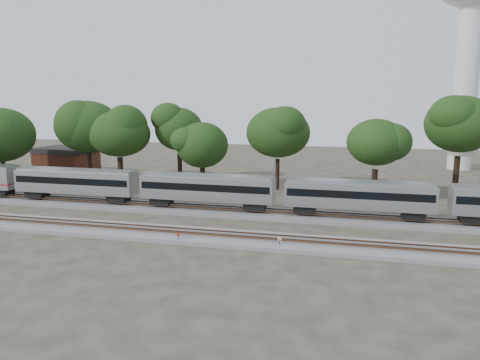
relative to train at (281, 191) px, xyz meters
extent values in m
plane|color=#383328|center=(-9.19, -6.00, -3.01)|extent=(160.00, 160.00, 0.00)
cube|color=slate|center=(-9.19, 0.00, -2.81)|extent=(160.00, 5.00, 0.40)
cube|color=brown|center=(-9.19, -0.72, -2.35)|extent=(160.00, 0.08, 0.15)
cube|color=brown|center=(-9.19, 0.72, -2.35)|extent=(160.00, 0.08, 0.15)
cube|color=slate|center=(-9.19, -10.00, -2.81)|extent=(160.00, 5.00, 0.40)
cube|color=brown|center=(-9.19, -10.72, -2.35)|extent=(160.00, 0.08, 0.15)
cube|color=brown|center=(-9.19, -9.28, -2.35)|extent=(160.00, 0.08, 0.15)
cube|color=black|center=(-37.32, 0.00, -1.87)|extent=(2.39, 2.02, 0.83)
cube|color=#B8BBC0|center=(-26.17, 0.00, -0.07)|extent=(16.01, 2.76, 2.76)
cube|color=black|center=(-26.17, 0.00, 0.20)|extent=(15.46, 2.81, 0.83)
cube|color=gray|center=(-26.17, 0.00, 1.36)|extent=(15.64, 2.21, 0.32)
cube|color=black|center=(-31.96, 0.00, -1.87)|extent=(2.39, 2.02, 0.83)
cube|color=black|center=(-20.37, 0.00, -1.87)|extent=(2.39, 2.02, 0.83)
cube|color=#B8BBC0|center=(-8.80, 0.00, -0.07)|extent=(16.01, 2.76, 2.76)
cube|color=black|center=(-8.80, 0.00, 0.20)|extent=(15.46, 2.81, 0.83)
cube|color=gray|center=(-8.80, 0.00, 1.36)|extent=(15.64, 2.21, 0.32)
cube|color=black|center=(-14.60, 0.00, -1.87)|extent=(2.39, 2.02, 0.83)
cube|color=black|center=(-3.01, 0.00, -1.87)|extent=(2.39, 2.02, 0.83)
cube|color=#B8BBC0|center=(8.56, 0.00, -0.07)|extent=(16.01, 2.76, 2.76)
cube|color=black|center=(8.56, 0.00, 0.20)|extent=(15.46, 2.81, 0.83)
cube|color=gray|center=(8.56, 0.00, 1.36)|extent=(15.64, 2.21, 0.32)
cube|color=black|center=(2.76, 0.00, -1.87)|extent=(2.39, 2.02, 0.83)
cube|color=black|center=(14.36, 0.00, -1.87)|extent=(2.39, 2.02, 0.83)
cube|color=black|center=(20.13, 0.00, -1.87)|extent=(2.39, 2.02, 0.83)
cylinder|color=#512D19|center=(-7.93, -11.96, -2.56)|extent=(0.06, 0.06, 0.90)
cylinder|color=#B01E0C|center=(-7.93, -11.96, -2.16)|extent=(0.32, 0.09, 0.32)
cylinder|color=#512D19|center=(1.59, -11.29, -2.52)|extent=(0.07, 0.07, 0.98)
cylinder|color=silver|center=(1.59, -11.29, -2.08)|extent=(0.34, 0.14, 0.35)
cube|color=#512D19|center=(-1.17, -12.06, -2.86)|extent=(0.57, 0.45, 0.30)
cylinder|color=silver|center=(27.25, 41.74, 11.67)|extent=(4.19, 4.19, 29.35)
cone|color=silver|center=(27.25, 41.74, -0.91)|extent=(6.71, 6.71, 4.19)
cube|color=brown|center=(-40.86, 19.99, -1.12)|extent=(10.39, 8.03, 3.78)
cube|color=black|center=(-40.86, 19.99, 1.20)|extent=(10.62, 8.26, 0.85)
cylinder|color=black|center=(-43.91, 8.27, -0.92)|extent=(0.70, 0.70, 4.19)
ellipsoid|color=#163411|center=(-43.91, 8.27, 4.77)|extent=(7.90, 7.90, 6.71)
cylinder|color=black|center=(-32.59, 13.89, -0.64)|extent=(0.70, 0.70, 4.75)
ellipsoid|color=#163411|center=(-32.59, 13.89, 5.81)|extent=(8.95, 8.95, 7.61)
cylinder|color=black|center=(-26.89, 13.10, -0.89)|extent=(0.70, 0.70, 4.25)
ellipsoid|color=#163411|center=(-26.89, 13.10, 4.88)|extent=(8.01, 8.01, 6.81)
cylinder|color=black|center=(-18.80, 17.37, -0.74)|extent=(0.70, 0.70, 4.54)
ellipsoid|color=#163411|center=(-18.80, 17.37, 5.42)|extent=(8.56, 8.56, 7.28)
cylinder|color=black|center=(-13.55, 12.83, -1.25)|extent=(0.70, 0.70, 3.52)
ellipsoid|color=#163411|center=(-13.55, 12.83, 3.53)|extent=(6.64, 6.64, 5.64)
cylinder|color=black|center=(-2.82, 15.22, -0.76)|extent=(0.70, 0.70, 4.50)
ellipsoid|color=#163411|center=(-2.82, 15.22, 5.35)|extent=(8.49, 8.49, 7.22)
cylinder|color=black|center=(10.68, 10.68, -0.93)|extent=(0.70, 0.70, 4.17)
ellipsoid|color=#163411|center=(10.68, 10.68, 4.73)|extent=(7.86, 7.86, 6.68)
cylinder|color=black|center=(22.10, 18.61, -0.39)|extent=(0.70, 0.70, 5.25)
ellipsoid|color=#163411|center=(22.10, 18.61, 6.73)|extent=(9.89, 9.89, 8.41)
camera|label=1|loc=(7.59, -51.68, 10.92)|focal=35.00mm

